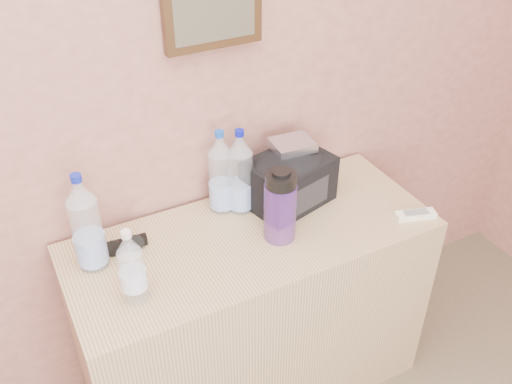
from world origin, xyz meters
The scene contains 11 objects.
picture_frame centered at (0.53, 1.98, 1.40)m, with size 0.30×0.03×0.25m, color #382311, non-canonical shape.
dresser centered at (0.53, 1.73, 0.37)m, with size 1.18×0.49×0.74m, color #9E7E46.
pet_large_a centered at (0.05, 1.83, 0.88)m, with size 0.09×0.09×0.32m.
pet_large_b centered at (0.51, 1.91, 0.87)m, with size 0.08×0.08×0.30m.
pet_large_c centered at (0.56, 1.88, 0.87)m, with size 0.08×0.08×0.30m.
pet_small centered at (0.12, 1.64, 0.84)m, with size 0.07×0.07×0.24m.
nalgene_bottle centered at (0.60, 1.69, 0.86)m, with size 0.10×0.10×0.25m.
sunglasses centered at (0.15, 1.85, 0.76)m, with size 0.14×0.05×0.04m, color black, non-canonical shape.
ac_remote centered at (1.05, 1.56, 0.75)m, with size 0.13×0.04×0.02m, color silver.
toiletry_bag centered at (0.72, 1.84, 0.83)m, with size 0.28×0.20×0.19m, color black, non-canonical shape.
foil_packet centered at (0.75, 1.87, 0.94)m, with size 0.13×0.11×0.03m, color silver.
Camera 1 is at (-0.11, 0.49, 1.90)m, focal length 40.00 mm.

